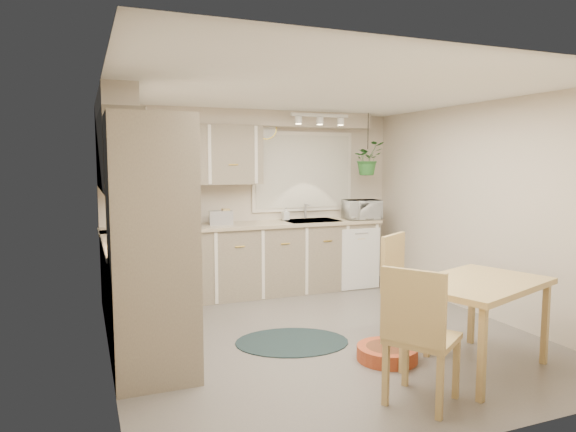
# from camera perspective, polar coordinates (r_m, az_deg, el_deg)

# --- Properties ---
(floor) EXTENTS (4.20, 4.20, 0.00)m
(floor) POSITION_cam_1_polar(r_m,az_deg,el_deg) (5.28, 3.78, -13.14)
(floor) COLOR #656059
(floor) RESTS_ON ground
(ceiling) EXTENTS (4.20, 4.20, 0.00)m
(ceiling) POSITION_cam_1_polar(r_m,az_deg,el_deg) (5.03, 3.97, 13.62)
(ceiling) COLOR white
(ceiling) RESTS_ON wall_back
(wall_back) EXTENTS (4.00, 0.04, 2.40)m
(wall_back) POSITION_cam_1_polar(r_m,az_deg,el_deg) (6.96, -3.67, 1.62)
(wall_back) COLOR beige
(wall_back) RESTS_ON floor
(wall_front) EXTENTS (4.00, 0.04, 2.40)m
(wall_front) POSITION_cam_1_polar(r_m,az_deg,el_deg) (3.28, 20.10, -3.71)
(wall_front) COLOR beige
(wall_front) RESTS_ON floor
(wall_left) EXTENTS (0.04, 4.20, 2.40)m
(wall_left) POSITION_cam_1_polar(r_m,az_deg,el_deg) (4.53, -19.58, -1.09)
(wall_left) COLOR beige
(wall_left) RESTS_ON floor
(wall_right) EXTENTS (0.04, 4.20, 2.40)m
(wall_right) POSITION_cam_1_polar(r_m,az_deg,el_deg) (6.15, 20.89, 0.66)
(wall_right) COLOR beige
(wall_right) RESTS_ON floor
(base_cab_left) EXTENTS (0.60, 1.85, 0.90)m
(base_cab_left) POSITION_cam_1_polar(r_m,az_deg,el_deg) (5.54, -16.56, -7.63)
(base_cab_left) COLOR gray
(base_cab_left) RESTS_ON floor
(base_cab_back) EXTENTS (3.60, 0.60, 0.90)m
(base_cab_back) POSITION_cam_1_polar(r_m,az_deg,el_deg) (6.72, -4.45, -5.01)
(base_cab_back) COLOR gray
(base_cab_back) RESTS_ON floor
(counter_left) EXTENTS (0.64, 1.89, 0.04)m
(counter_left) POSITION_cam_1_polar(r_m,az_deg,el_deg) (5.45, -16.61, -2.81)
(counter_left) COLOR tan
(counter_left) RESTS_ON base_cab_left
(counter_back) EXTENTS (3.64, 0.64, 0.04)m
(counter_back) POSITION_cam_1_polar(r_m,az_deg,el_deg) (6.63, -4.45, -1.03)
(counter_back) COLOR tan
(counter_back) RESTS_ON base_cab_back
(oven_stack) EXTENTS (0.65, 0.65, 2.10)m
(oven_stack) POSITION_cam_1_polar(r_m,az_deg,el_deg) (4.20, -14.85, -3.53)
(oven_stack) COLOR gray
(oven_stack) RESTS_ON floor
(wall_oven_face) EXTENTS (0.02, 0.56, 0.58)m
(wall_oven_face) POSITION_cam_1_polar(r_m,az_deg,el_deg) (4.25, -10.56, -3.32)
(wall_oven_face) COLOR silver
(wall_oven_face) RESTS_ON oven_stack
(upper_cab_left) EXTENTS (0.35, 2.00, 0.75)m
(upper_cab_left) POSITION_cam_1_polar(r_m,az_deg,el_deg) (5.50, -18.42, 6.67)
(upper_cab_left) COLOR gray
(upper_cab_left) RESTS_ON wall_left
(upper_cab_back) EXTENTS (2.00, 0.35, 0.75)m
(upper_cab_back) POSITION_cam_1_polar(r_m,az_deg,el_deg) (6.52, -11.64, 6.71)
(upper_cab_back) COLOR gray
(upper_cab_back) RESTS_ON wall_back
(soffit_left) EXTENTS (0.30, 2.00, 0.20)m
(soffit_left) POSITION_cam_1_polar(r_m,az_deg,el_deg) (5.53, -18.85, 11.59)
(soffit_left) COLOR beige
(soffit_left) RESTS_ON wall_left
(soffit_back) EXTENTS (3.60, 0.30, 0.20)m
(soffit_back) POSITION_cam_1_polar(r_m,az_deg,el_deg) (6.76, -4.96, 10.81)
(soffit_back) COLOR beige
(soffit_back) RESTS_ON wall_back
(cooktop) EXTENTS (0.52, 0.58, 0.02)m
(cooktop) POSITION_cam_1_polar(r_m,az_deg,el_deg) (4.88, -15.86, -3.50)
(cooktop) COLOR silver
(cooktop) RESTS_ON counter_left
(range_hood) EXTENTS (0.40, 0.60, 0.14)m
(range_hood) POSITION_cam_1_polar(r_m,az_deg,el_deg) (4.83, -16.25, 1.83)
(range_hood) COLOR silver
(range_hood) RESTS_ON upper_cab_left
(window_blinds) EXTENTS (1.40, 0.02, 1.00)m
(window_blinds) POSITION_cam_1_polar(r_m,az_deg,el_deg) (7.16, 1.73, 4.96)
(window_blinds) COLOR beige
(window_blinds) RESTS_ON wall_back
(window_frame) EXTENTS (1.50, 0.02, 1.10)m
(window_frame) POSITION_cam_1_polar(r_m,az_deg,el_deg) (7.17, 1.70, 4.96)
(window_frame) COLOR silver
(window_frame) RESTS_ON wall_back
(sink) EXTENTS (0.70, 0.48, 0.10)m
(sink) POSITION_cam_1_polar(r_m,az_deg,el_deg) (6.97, 2.60, -0.85)
(sink) COLOR #AEB0B6
(sink) RESTS_ON counter_back
(dishwasher_front) EXTENTS (0.58, 0.02, 0.83)m
(dishwasher_front) POSITION_cam_1_polar(r_m,az_deg,el_deg) (7.04, 8.10, -4.75)
(dishwasher_front) COLOR silver
(dishwasher_front) RESTS_ON base_cab_back
(track_light_bar) EXTENTS (0.80, 0.04, 0.04)m
(track_light_bar) POSITION_cam_1_polar(r_m,az_deg,el_deg) (6.72, 3.56, 11.11)
(track_light_bar) COLOR silver
(track_light_bar) RESTS_ON ceiling
(wall_clock) EXTENTS (0.30, 0.03, 0.30)m
(wall_clock) POSITION_cam_1_polar(r_m,az_deg,el_deg) (6.98, -2.46, 9.69)
(wall_clock) COLOR gold
(wall_clock) RESTS_ON wall_back
(dining_table) EXTENTS (1.40, 1.15, 0.75)m
(dining_table) POSITION_cam_1_polar(r_m,az_deg,el_deg) (4.66, 20.19, -11.26)
(dining_table) COLOR tan
(dining_table) RESTS_ON floor
(chair_left) EXTENTS (0.66, 0.66, 1.01)m
(chair_left) POSITION_cam_1_polar(r_m,az_deg,el_deg) (3.89, 14.72, -12.55)
(chair_left) COLOR tan
(chair_left) RESTS_ON floor
(chair_back) EXTENTS (0.68, 0.68, 1.05)m
(chair_back) POSITION_cam_1_polar(r_m,az_deg,el_deg) (5.01, 13.89, -8.14)
(chair_back) COLOR tan
(chair_back) RESTS_ON floor
(braided_rug) EXTENTS (1.28, 1.09, 0.01)m
(braided_rug) POSITION_cam_1_polar(r_m,az_deg,el_deg) (5.09, 0.44, -13.81)
(braided_rug) COLOR black
(braided_rug) RESTS_ON floor
(pet_bed) EXTENTS (0.56, 0.56, 0.12)m
(pet_bed) POSITION_cam_1_polar(r_m,az_deg,el_deg) (4.74, 10.95, -14.74)
(pet_bed) COLOR #AE4922
(pet_bed) RESTS_ON floor
(microwave) EXTENTS (0.51, 0.32, 0.33)m
(microwave) POSITION_cam_1_polar(r_m,az_deg,el_deg) (7.19, 8.21, 0.95)
(microwave) COLOR silver
(microwave) RESTS_ON counter_back
(soap_bottle) EXTENTS (0.09, 0.18, 0.08)m
(soap_bottle) POSITION_cam_1_polar(r_m,az_deg,el_deg) (6.97, -0.25, -0.17)
(soap_bottle) COLOR silver
(soap_bottle) RESTS_ON counter_back
(hanging_plant) EXTENTS (0.45, 0.49, 0.36)m
(hanging_plant) POSITION_cam_1_polar(r_m,az_deg,el_deg) (7.20, 8.83, 5.92)
(hanging_plant) COLOR #2B692A
(hanging_plant) RESTS_ON ceiling
(coffee_maker) EXTENTS (0.22, 0.25, 0.31)m
(coffee_maker) POSITION_cam_1_polar(r_m,az_deg,el_deg) (6.45, -10.69, 0.22)
(coffee_maker) COLOR black
(coffee_maker) RESTS_ON counter_back
(toaster) EXTENTS (0.31, 0.21, 0.18)m
(toaster) POSITION_cam_1_polar(r_m,az_deg,el_deg) (6.56, -7.46, -0.19)
(toaster) COLOR #AEB0B6
(toaster) RESTS_ON counter_back
(knife_block) EXTENTS (0.09, 0.09, 0.20)m
(knife_block) POSITION_cam_1_polar(r_m,az_deg,el_deg) (6.60, -6.92, -0.05)
(knife_block) COLOR tan
(knife_block) RESTS_ON counter_back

